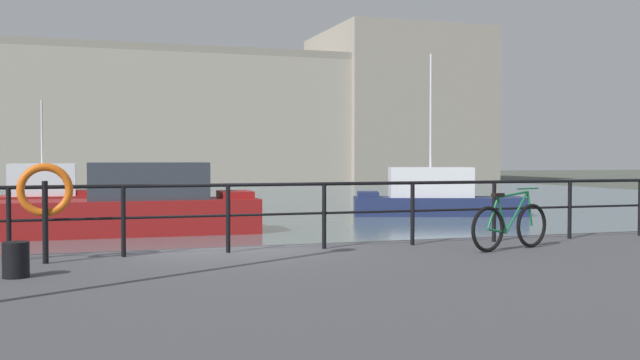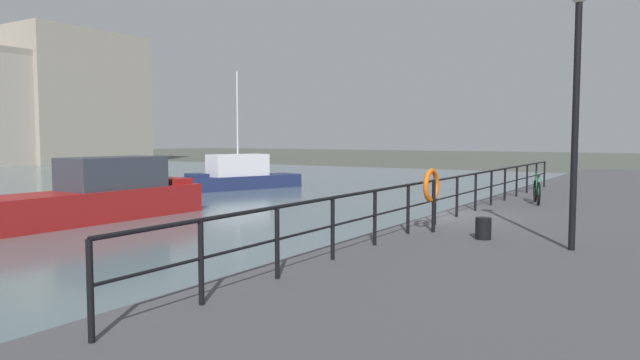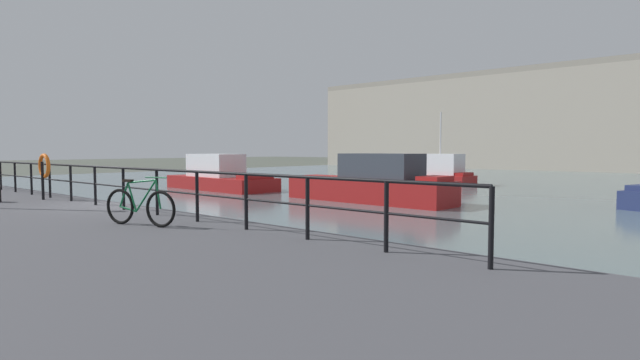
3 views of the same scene
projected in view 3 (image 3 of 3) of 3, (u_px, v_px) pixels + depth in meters
The scene contains 8 objects.
ground_plane at pixel (126, 240), 14.03m from camera, with size 240.00×240.00×0.00m, color #4C5147.
water_basin at pixel (514, 184), 36.70m from camera, with size 80.00×60.00×0.01m, color slate.
moored_white_yacht at pixel (435, 173), 36.25m from camera, with size 6.18×2.51×5.27m.
moored_cabin_cruiser at pixel (219, 176), 31.91m from camera, with size 8.50×3.35×2.27m.
moored_green_narrowboat at pixel (372, 183), 24.06m from camera, with size 8.88×2.40×2.36m.
quay_railing at pixel (95, 178), 13.46m from camera, with size 22.10×0.07×1.08m.
parked_bicycle at pixel (140, 206), 9.81m from camera, with size 1.71×0.58×0.98m.
life_ring_stand at pixel (44, 167), 14.94m from camera, with size 0.75×0.16×1.40m.
Camera 3 is at (13.31, -6.82, 2.56)m, focal length 27.81 mm.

